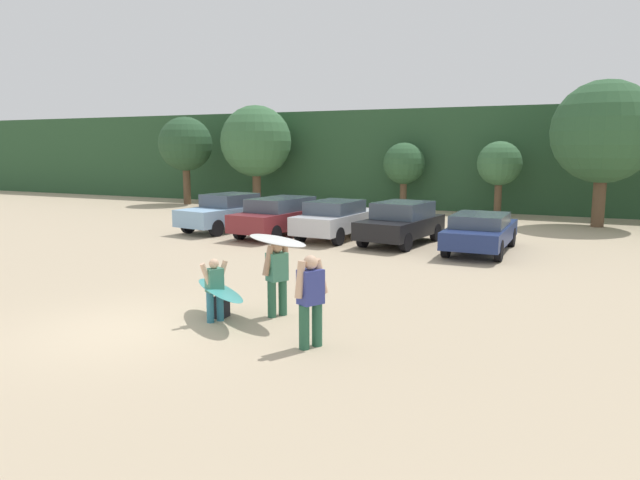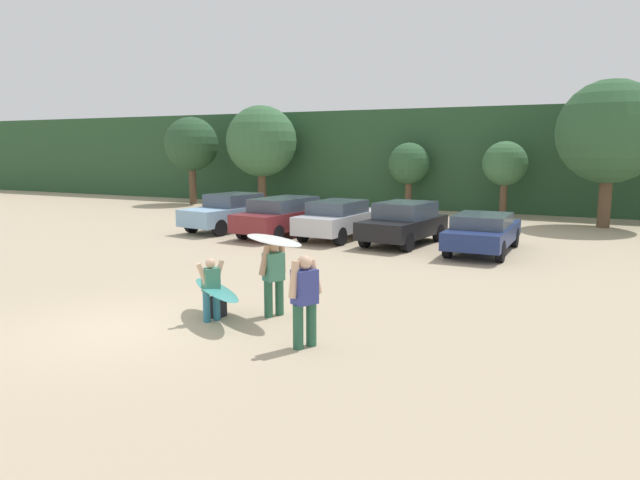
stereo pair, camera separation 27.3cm
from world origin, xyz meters
name	(u,v)px [view 2 (the right image)]	position (x,y,z in m)	size (l,w,h in m)	color
ground_plane	(120,329)	(0.00, 0.00, 0.00)	(120.00, 120.00, 0.00)	tan
hillside_ridge	(464,158)	(0.00, 30.54, 2.89)	(108.00, 12.00, 5.78)	#284C2D
tree_right	(191,145)	(-15.17, 21.49, 3.76)	(3.37, 3.37, 5.47)	brown
tree_center_left	(261,142)	(-10.49, 22.28, 3.93)	(4.29, 4.29, 6.09)	brown
tree_center_right	(409,164)	(-1.56, 23.51, 2.64)	(2.34, 2.34, 3.84)	brown
tree_far_left	(505,164)	(3.73, 22.86, 2.72)	(2.27, 2.27, 3.89)	brown
tree_center	(610,132)	(8.45, 20.69, 4.23)	(4.56, 4.56, 6.53)	brown
parked_car_sky_blue	(231,212)	(-6.03, 12.55, 0.82)	(2.55, 4.78, 1.59)	#84ADD1
parked_car_maroon	(283,215)	(-3.24, 12.15, 0.84)	(2.25, 4.81, 1.55)	maroon
parked_car_silver	(340,219)	(-0.86, 12.50, 0.80)	(2.12, 4.74, 1.51)	silver
parked_car_black	(404,222)	(1.82, 12.30, 0.82)	(2.39, 4.36, 1.56)	black
parked_car_navy	(483,231)	(4.79, 11.84, 0.73)	(1.88, 4.74, 1.34)	navy
person_adult	(274,274)	(2.26, 2.13, 0.91)	(0.44, 0.64, 1.62)	#26593F
person_child	(211,286)	(1.30, 1.25, 0.74)	(0.38, 0.61, 1.32)	teal
person_companion	(305,296)	(3.76, 0.67, 0.95)	(0.46, 0.70, 1.68)	#26593F
surfboard_white	(273,240)	(2.25, 2.13, 1.64)	(2.06, 1.50, 0.10)	white
surfboard_teal	(216,290)	(1.36, 1.34, 0.65)	(2.22, 1.96, 0.20)	teal
backpack_dropped	(218,306)	(1.23, 1.55, 0.22)	(0.24, 0.34, 0.45)	black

